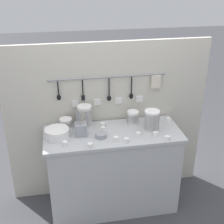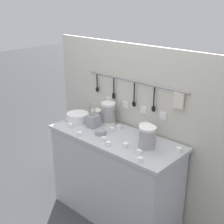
{
  "view_description": "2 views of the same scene",
  "coord_description": "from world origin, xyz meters",
  "px_view_note": "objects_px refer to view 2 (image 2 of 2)",
  "views": [
    {
      "loc": [
        -0.5,
        -2.68,
        2.44
      ],
      "look_at": [
        -0.0,
        0.03,
        1.13
      ],
      "focal_mm": 50.0,
      "sensor_mm": 36.0,
      "label": 1
    },
    {
      "loc": [
        1.82,
        -2.04,
        2.21
      ],
      "look_at": [
        -0.03,
        -0.01,
        1.16
      ],
      "focal_mm": 50.0,
      "sensor_mm": 36.0,
      "label": 2
    }
  ],
  "objects_px": {
    "bowl_stack_nested_right": "(108,113)",
    "cup_front_right": "(108,144)",
    "steel_mixing_bowl": "(101,132)",
    "cup_back_right": "(140,160)",
    "cup_back_left": "(112,129)",
    "bowl_stack_wide_centre": "(96,114)",
    "cup_mid_row": "(179,150)",
    "cup_by_caddy": "(119,127)",
    "cutlery_caddy": "(93,121)",
    "bowl_stack_back_corner": "(145,131)",
    "cup_beside_plates": "(126,145)",
    "cup_front_left": "(70,125)",
    "plate_stack": "(78,117)",
    "cup_centre": "(104,139)",
    "cup_edge_far": "(139,152)",
    "cup_edge_near": "(79,134)",
    "bowl_stack_short_front": "(147,138)"
  },
  "relations": [
    {
      "from": "bowl_stack_nested_right",
      "to": "cup_edge_far",
      "type": "distance_m",
      "value": 0.74
    },
    {
      "from": "bowl_stack_nested_right",
      "to": "cup_front_right",
      "type": "bearing_deg",
      "value": -47.67
    },
    {
      "from": "bowl_stack_short_front",
      "to": "steel_mixing_bowl",
      "type": "bearing_deg",
      "value": -174.65
    },
    {
      "from": "cup_mid_row",
      "to": "cutlery_caddy",
      "type": "bearing_deg",
      "value": -173.12
    },
    {
      "from": "bowl_stack_short_front",
      "to": "steel_mixing_bowl",
      "type": "xyz_separation_m",
      "value": [
        -0.52,
        -0.05,
        -0.09
      ]
    },
    {
      "from": "cup_edge_near",
      "to": "cup_centre",
      "type": "relative_size",
      "value": 1.0
    },
    {
      "from": "cup_front_left",
      "to": "bowl_stack_back_corner",
      "type": "bearing_deg",
      "value": 23.45
    },
    {
      "from": "plate_stack",
      "to": "cup_by_caddy",
      "type": "xyz_separation_m",
      "value": [
        0.47,
        0.14,
        -0.02
      ]
    },
    {
      "from": "bowl_stack_short_front",
      "to": "plate_stack",
      "type": "relative_size",
      "value": 0.92
    },
    {
      "from": "cup_front_left",
      "to": "cup_back_right",
      "type": "xyz_separation_m",
      "value": [
        0.97,
        -0.08,
        0.0
      ]
    },
    {
      "from": "bowl_stack_nested_right",
      "to": "cup_front_left",
      "type": "xyz_separation_m",
      "value": [
        -0.22,
        -0.34,
        -0.09
      ]
    },
    {
      "from": "bowl_stack_short_front",
      "to": "cup_by_caddy",
      "type": "relative_size",
      "value": 4.55
    },
    {
      "from": "bowl_stack_back_corner",
      "to": "cup_front_right",
      "type": "bearing_deg",
      "value": -112.3
    },
    {
      "from": "cup_back_left",
      "to": "bowl_stack_wide_centre",
      "type": "bearing_deg",
      "value": 159.24
    },
    {
      "from": "bowl_stack_short_front",
      "to": "cup_mid_row",
      "type": "xyz_separation_m",
      "value": [
        0.24,
        0.15,
        -0.09
      ]
    },
    {
      "from": "bowl_stack_wide_centre",
      "to": "cup_edge_far",
      "type": "distance_m",
      "value": 0.92
    },
    {
      "from": "cup_front_left",
      "to": "cup_mid_row",
      "type": "distance_m",
      "value": 1.15
    },
    {
      "from": "bowl_stack_short_front",
      "to": "cup_edge_near",
      "type": "distance_m",
      "value": 0.69
    },
    {
      "from": "cup_by_caddy",
      "to": "cutlery_caddy",
      "type": "bearing_deg",
      "value": -150.66
    },
    {
      "from": "cutlery_caddy",
      "to": "cup_back_right",
      "type": "xyz_separation_m",
      "value": [
        0.8,
        -0.25,
        -0.04
      ]
    },
    {
      "from": "cup_back_left",
      "to": "cup_by_caddy",
      "type": "relative_size",
      "value": 1.0
    },
    {
      "from": "steel_mixing_bowl",
      "to": "cup_edge_far",
      "type": "relative_size",
      "value": 2.39
    },
    {
      "from": "cup_by_caddy",
      "to": "cup_edge_far",
      "type": "bearing_deg",
      "value": -31.0
    },
    {
      "from": "steel_mixing_bowl",
      "to": "cup_back_right",
      "type": "bearing_deg",
      "value": -15.28
    },
    {
      "from": "bowl_stack_back_corner",
      "to": "steel_mixing_bowl",
      "type": "height_order",
      "value": "bowl_stack_back_corner"
    },
    {
      "from": "bowl_stack_nested_right",
      "to": "cup_back_left",
      "type": "height_order",
      "value": "bowl_stack_nested_right"
    },
    {
      "from": "cup_edge_near",
      "to": "cup_front_right",
      "type": "height_order",
      "value": "same"
    },
    {
      "from": "cup_back_left",
      "to": "cup_front_right",
      "type": "bearing_deg",
      "value": -54.33
    },
    {
      "from": "plate_stack",
      "to": "steel_mixing_bowl",
      "type": "bearing_deg",
      "value": -10.23
    },
    {
      "from": "cup_back_right",
      "to": "cup_front_right",
      "type": "bearing_deg",
      "value": 175.32
    },
    {
      "from": "bowl_stack_back_corner",
      "to": "cup_edge_far",
      "type": "xyz_separation_m",
      "value": [
        0.16,
        -0.29,
        -0.05
      ]
    },
    {
      "from": "plate_stack",
      "to": "cup_mid_row",
      "type": "xyz_separation_m",
      "value": [
        1.18,
        0.12,
        -0.02
      ]
    },
    {
      "from": "bowl_stack_nested_right",
      "to": "cup_mid_row",
      "type": "relative_size",
      "value": 4.87
    },
    {
      "from": "bowl_stack_wide_centre",
      "to": "cup_back_left",
      "type": "bearing_deg",
      "value": -20.76
    },
    {
      "from": "cup_mid_row",
      "to": "cup_back_right",
      "type": "bearing_deg",
      "value": -111.46
    },
    {
      "from": "steel_mixing_bowl",
      "to": "cup_back_right",
      "type": "xyz_separation_m",
      "value": [
        0.62,
        -0.17,
        -0.0
      ]
    },
    {
      "from": "bowl_stack_back_corner",
      "to": "cup_by_caddy",
      "type": "height_order",
      "value": "bowl_stack_back_corner"
    },
    {
      "from": "bowl_stack_wide_centre",
      "to": "cup_mid_row",
      "type": "distance_m",
      "value": 1.09
    },
    {
      "from": "cup_front_right",
      "to": "bowl_stack_nested_right",
      "type": "bearing_deg",
      "value": 132.33
    },
    {
      "from": "bowl_stack_wide_centre",
      "to": "plate_stack",
      "type": "bearing_deg",
      "value": -117.0
    },
    {
      "from": "bowl_stack_back_corner",
      "to": "cup_by_caddy",
      "type": "relative_size",
      "value": 3.02
    },
    {
      "from": "bowl_stack_nested_right",
      "to": "cup_edge_far",
      "type": "relative_size",
      "value": 4.87
    },
    {
      "from": "cup_by_caddy",
      "to": "cup_front_left",
      "type": "bearing_deg",
      "value": -142.66
    },
    {
      "from": "cup_edge_near",
      "to": "cup_front_right",
      "type": "distance_m",
      "value": 0.35
    },
    {
      "from": "bowl_stack_wide_centre",
      "to": "cup_beside_plates",
      "type": "height_order",
      "value": "bowl_stack_wide_centre"
    },
    {
      "from": "bowl_stack_back_corner",
      "to": "bowl_stack_nested_right",
      "type": "bearing_deg",
      "value": 176.53
    },
    {
      "from": "cup_front_right",
      "to": "cup_centre",
      "type": "bearing_deg",
      "value": 155.09
    },
    {
      "from": "cup_back_left",
      "to": "cup_front_left",
      "type": "bearing_deg",
      "value": -150.99
    },
    {
      "from": "cup_beside_plates",
      "to": "cup_back_right",
      "type": "relative_size",
      "value": 1.0
    },
    {
      "from": "cup_back_right",
      "to": "cup_edge_far",
      "type": "distance_m",
      "value": 0.13
    }
  ]
}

